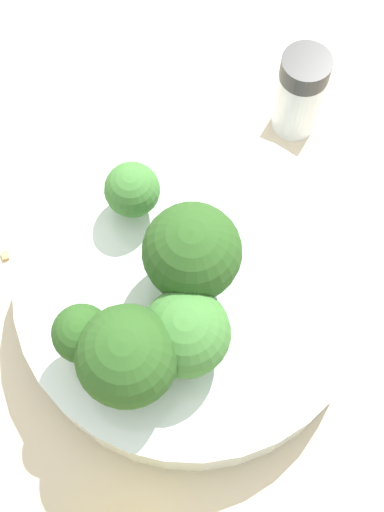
# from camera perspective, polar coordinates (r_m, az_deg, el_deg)

# --- Properties ---
(ground_plane) EXTENTS (3.00, 3.00, 0.00)m
(ground_plane) POSITION_cam_1_polar(r_m,az_deg,el_deg) (0.49, 0.00, -3.67)
(ground_plane) COLOR beige
(bowl) EXTENTS (0.23, 0.23, 0.05)m
(bowl) POSITION_cam_1_polar(r_m,az_deg,el_deg) (0.47, 0.00, -2.75)
(bowl) COLOR silver
(bowl) RESTS_ON ground_plane
(broccoli_floret_0) EXTENTS (0.06, 0.06, 0.07)m
(broccoli_floret_0) POSITION_cam_1_polar(r_m,az_deg,el_deg) (0.41, -0.19, -0.02)
(broccoli_floret_0) COLOR #8EB770
(broccoli_floret_0) RESTS_ON bowl
(broccoli_floret_1) EXTENTS (0.03, 0.03, 0.05)m
(broccoli_floret_1) POSITION_cam_1_polar(r_m,az_deg,el_deg) (0.41, -8.71, -6.37)
(broccoli_floret_1) COLOR #7A9E5B
(broccoli_floret_1) RESTS_ON bowl
(broccoli_floret_2) EXTENTS (0.06, 0.06, 0.07)m
(broccoli_floret_2) POSITION_cam_1_polar(r_m,az_deg,el_deg) (0.40, -5.20, -8.04)
(broccoli_floret_2) COLOR #7A9E5B
(broccoli_floret_2) RESTS_ON bowl
(broccoli_floret_3) EXTENTS (0.04, 0.04, 0.04)m
(broccoli_floret_3) POSITION_cam_1_polar(r_m,az_deg,el_deg) (0.45, -4.94, 5.17)
(broccoli_floret_3) COLOR #84AD66
(broccoli_floret_3) RESTS_ON bowl
(broccoli_floret_4) EXTENTS (0.05, 0.05, 0.06)m
(broccoli_floret_4) POSITION_cam_1_polar(r_m,az_deg,el_deg) (0.41, -0.50, -6.20)
(broccoli_floret_4) COLOR #7A9E5B
(broccoli_floret_4) RESTS_ON bowl
(pepper_shaker) EXTENTS (0.04, 0.04, 0.08)m
(pepper_shaker) POSITION_cam_1_polar(r_m,az_deg,el_deg) (0.53, 8.62, 12.74)
(pepper_shaker) COLOR silver
(pepper_shaker) RESTS_ON ground_plane
(almond_crumb_0) EXTENTS (0.01, 0.01, 0.01)m
(almond_crumb_0) POSITION_cam_1_polar(r_m,az_deg,el_deg) (0.52, -14.77, 0.09)
(almond_crumb_0) COLOR tan
(almond_crumb_0) RESTS_ON ground_plane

